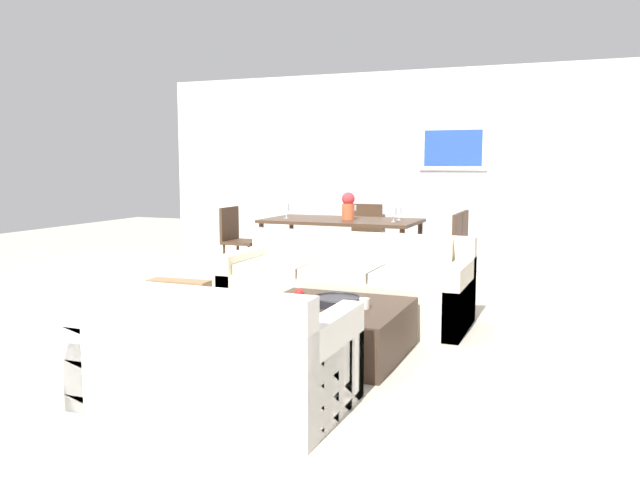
% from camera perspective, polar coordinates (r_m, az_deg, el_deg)
% --- Properties ---
extents(ground_plane, '(18.00, 18.00, 0.00)m').
position_cam_1_polar(ground_plane, '(5.73, 0.81, -7.76)').
color(ground_plane, '#BCB29E').
extents(back_wall_unit, '(8.40, 0.09, 2.70)m').
position_cam_1_polar(back_wall_unit, '(8.87, 10.93, 6.13)').
color(back_wall_unit, silver).
rests_on(back_wall_unit, ground).
extents(sofa_beige, '(2.23, 0.90, 0.78)m').
position_cam_1_polar(sofa_beige, '(5.95, 2.49, -4.33)').
color(sofa_beige, beige).
rests_on(sofa_beige, ground).
extents(loveseat_white, '(1.54, 0.90, 0.78)m').
position_cam_1_polar(loveseat_white, '(3.93, -9.33, -10.30)').
color(loveseat_white, white).
rests_on(loveseat_white, ground).
extents(coffee_table, '(1.09, 1.08, 0.38)m').
position_cam_1_polar(coffee_table, '(4.90, 0.93, -8.00)').
color(coffee_table, '#38281E').
rests_on(coffee_table, ground).
extents(decorative_bowl, '(0.37, 0.37, 0.06)m').
position_cam_1_polar(decorative_bowl, '(4.87, 1.52, -5.39)').
color(decorative_bowl, black).
rests_on(decorative_bowl, coffee_table).
extents(candle_jar, '(0.08, 0.08, 0.08)m').
position_cam_1_polar(candle_jar, '(4.75, 3.97, -5.65)').
color(candle_jar, silver).
rests_on(candle_jar, coffee_table).
extents(apple_on_coffee_table, '(0.08, 0.08, 0.08)m').
position_cam_1_polar(apple_on_coffee_table, '(5.07, -1.85, -4.81)').
color(apple_on_coffee_table, red).
rests_on(apple_on_coffee_table, coffee_table).
extents(dining_table, '(1.91, 1.02, 0.75)m').
position_cam_1_polar(dining_table, '(8.01, 1.94, 1.41)').
color(dining_table, '#422D1E').
rests_on(dining_table, ground).
extents(dining_chair_head, '(0.44, 0.44, 0.88)m').
position_cam_1_polar(dining_chair_head, '(8.89, 3.95, 0.76)').
color(dining_chair_head, '#422D1E').
rests_on(dining_chair_head, ground).
extents(dining_chair_left_near, '(0.44, 0.44, 0.88)m').
position_cam_1_polar(dining_chair_left_near, '(8.39, -7.38, 0.35)').
color(dining_chair_left_near, '#422D1E').
rests_on(dining_chair_left_near, ground).
extents(dining_chair_right_far, '(0.44, 0.44, 0.88)m').
position_cam_1_polar(dining_chair_right_far, '(7.90, 11.82, -0.14)').
color(dining_chair_right_far, '#422D1E').
rests_on(dining_chair_right_far, ground).
extents(dining_chair_right_near, '(0.44, 0.44, 0.88)m').
position_cam_1_polar(dining_chair_right_near, '(7.45, 11.21, -0.54)').
color(dining_chair_right_near, '#422D1E').
rests_on(dining_chair_right_near, ground).
extents(wine_glass_left_near, '(0.07, 0.07, 0.19)m').
position_cam_1_polar(wine_glass_left_near, '(8.14, -3.01, 2.91)').
color(wine_glass_left_near, silver).
rests_on(wine_glass_left_near, dining_table).
extents(wine_glass_head, '(0.08, 0.08, 0.15)m').
position_cam_1_polar(wine_glass_head, '(8.42, 2.99, 2.84)').
color(wine_glass_head, silver).
rests_on(wine_glass_head, dining_table).
extents(wine_glass_right_far, '(0.06, 0.06, 0.17)m').
position_cam_1_polar(wine_glass_right_far, '(7.91, 7.04, 2.58)').
color(wine_glass_right_far, silver).
rests_on(wine_glass_right_far, dining_table).
extents(wine_glass_right_near, '(0.07, 0.07, 0.17)m').
position_cam_1_polar(wine_glass_right_near, '(7.66, 6.56, 2.50)').
color(wine_glass_right_near, silver).
rests_on(wine_glass_right_near, dining_table).
extents(centerpiece_vase, '(0.16, 0.16, 0.34)m').
position_cam_1_polar(centerpiece_vase, '(7.95, 2.53, 3.07)').
color(centerpiece_vase, '#D85933').
rests_on(centerpiece_vase, dining_table).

